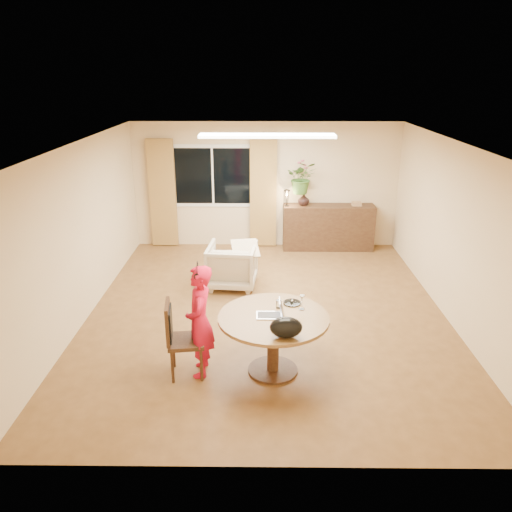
{
  "coord_description": "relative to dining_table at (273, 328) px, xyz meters",
  "views": [
    {
      "loc": [
        -0.09,
        -7.01,
        3.55
      ],
      "look_at": [
        -0.16,
        -0.2,
        1.02
      ],
      "focal_mm": 35.0,
      "sensor_mm": 36.0,
      "label": 1
    }
  ],
  "objects": [
    {
      "name": "wall_back",
      "position": [
        -0.06,
        4.87,
        0.69
      ],
      "size": [
        5.5,
        0.0,
        5.5
      ],
      "primitive_type": "plane",
      "rotation": [
        1.57,
        0.0,
        0.0
      ],
      "color": "#D4B78A",
      "rests_on": "floor"
    },
    {
      "name": "bouquet",
      "position": [
        0.67,
        4.63,
        0.91
      ],
      "size": [
        0.61,
        0.53,
        0.66
      ],
      "primitive_type": "imported",
      "rotation": [
        0.0,
        0.0,
        -0.03
      ],
      "color": "#306325",
      "rests_on": "vase"
    },
    {
      "name": "dining_chair",
      "position": [
        -1.06,
        -0.07,
        -0.12
      ],
      "size": [
        0.52,
        0.48,
        0.98
      ],
      "primitive_type": null,
      "rotation": [
        0.0,
        0.0,
        0.12
      ],
      "color": "#311A10",
      "rests_on": "floor"
    },
    {
      "name": "desk_lamp",
      "position": [
        0.37,
        4.58,
        0.51
      ],
      "size": [
        0.18,
        0.18,
        0.35
      ],
      "primitive_type": null,
      "rotation": [
        0.0,
        0.0,
        -0.34
      ],
      "color": "black",
      "rests_on": "sideboard"
    },
    {
      "name": "sideboard",
      "position": [
        1.25,
        4.63,
        -0.14
      ],
      "size": [
        1.88,
        0.46,
        0.94
      ],
      "primitive_type": "cube",
      "color": "#311A10",
      "rests_on": "floor"
    },
    {
      "name": "wine_glass",
      "position": [
        0.35,
        0.19,
        0.26
      ],
      "size": [
        0.08,
        0.08,
        0.19
      ],
      "primitive_type": null,
      "rotation": [
        0.0,
        0.0,
        0.23
      ],
      "color": "white",
      "rests_on": "dining_table"
    },
    {
      "name": "window",
      "position": [
        -1.16,
        4.85,
        0.89
      ],
      "size": [
        1.7,
        0.03,
        1.3
      ],
      "color": "white",
      "rests_on": "wall_back"
    },
    {
      "name": "book_stack",
      "position": [
        1.81,
        4.63,
        0.37
      ],
      "size": [
        0.24,
        0.2,
        0.08
      ],
      "primitive_type": null,
      "rotation": [
        0.0,
        0.0,
        -0.27
      ],
      "color": "brown",
      "rests_on": "sideboard"
    },
    {
      "name": "ceiling_panel",
      "position": [
        -0.06,
        2.82,
        1.96
      ],
      "size": [
        2.2,
        0.35,
        0.05
      ],
      "primitive_type": "cube",
      "color": "white",
      "rests_on": "ceiling"
    },
    {
      "name": "throw",
      "position": [
        -0.43,
        2.64,
        0.17
      ],
      "size": [
        0.53,
        0.62,
        0.03
      ],
      "primitive_type": null,
      "rotation": [
        0.0,
        0.0,
        0.16
      ],
      "color": "beige",
      "rests_on": "armchair"
    },
    {
      "name": "child",
      "position": [
        -0.89,
        -0.03,
        0.11
      ],
      "size": [
        0.54,
        0.37,
        1.42
      ],
      "primitive_type": "imported",
      "rotation": [
        0.0,
        0.0,
        -1.51
      ],
      "color": "red",
      "rests_on": "floor"
    },
    {
      "name": "tumbler",
      "position": [
        0.07,
        0.23,
        0.22
      ],
      "size": [
        0.08,
        0.08,
        0.1
      ],
      "primitive_type": null,
      "rotation": [
        0.0,
        0.0,
        0.13
      ],
      "color": "white",
      "rests_on": "dining_table"
    },
    {
      "name": "handbag",
      "position": [
        0.13,
        -0.5,
        0.29
      ],
      "size": [
        0.42,
        0.32,
        0.24
      ],
      "primitive_type": null,
      "rotation": [
        0.0,
        0.0,
        -0.33
      ],
      "color": "black",
      "rests_on": "dining_table"
    },
    {
      "name": "wall_right",
      "position": [
        2.69,
        1.62,
        0.69
      ],
      "size": [
        0.0,
        6.5,
        6.5
      ],
      "primitive_type": "plane",
      "rotation": [
        1.57,
        0.0,
        -1.57
      ],
      "color": "#D4B78A",
      "rests_on": "floor"
    },
    {
      "name": "ceiling",
      "position": [
        -0.06,
        1.62,
        1.99
      ],
      "size": [
        6.5,
        6.5,
        0.0
      ],
      "primitive_type": "plane",
      "rotation": [
        3.14,
        0.0,
        0.0
      ],
      "color": "white",
      "rests_on": "wall_back"
    },
    {
      "name": "vase",
      "position": [
        0.72,
        4.63,
        0.46
      ],
      "size": [
        0.28,
        0.28,
        0.25
      ],
      "primitive_type": "imported",
      "rotation": [
        0.0,
        0.0,
        0.18
      ],
      "color": "black",
      "rests_on": "sideboard"
    },
    {
      "name": "laptop",
      "position": [
        -0.05,
        0.01,
        0.27
      ],
      "size": [
        0.33,
        0.22,
        0.22
      ],
      "primitive_type": null,
      "rotation": [
        0.0,
        0.0,
        0.0
      ],
      "color": "#B7B7BC",
      "rests_on": "dining_table"
    },
    {
      "name": "dining_table",
      "position": [
        0.0,
        0.0,
        0.0
      ],
      "size": [
        1.35,
        1.35,
        0.77
      ],
      "color": "brown",
      "rests_on": "floor"
    },
    {
      "name": "curtain_left",
      "position": [
        -2.21,
        4.78,
        0.54
      ],
      "size": [
        0.55,
        0.08,
        2.25
      ],
      "primitive_type": "cube",
      "color": "brown",
      "rests_on": "wall_back"
    },
    {
      "name": "floor",
      "position": [
        -0.06,
        1.62,
        -0.61
      ],
      "size": [
        6.5,
        6.5,
        0.0
      ],
      "primitive_type": "plane",
      "color": "brown",
      "rests_on": "ground"
    },
    {
      "name": "curtain_right",
      "position": [
        -0.11,
        4.78,
        0.54
      ],
      "size": [
        0.55,
        0.08,
        2.25
      ],
      "primitive_type": "cube",
      "color": "brown",
      "rests_on": "wall_back"
    },
    {
      "name": "armchair",
      "position": [
        -0.65,
        2.65,
        -0.22
      ],
      "size": [
        0.89,
        0.91,
        0.77
      ],
      "primitive_type": "imported",
      "rotation": [
        0.0,
        0.0,
        3.05
      ],
      "color": "beige",
      "rests_on": "floor"
    },
    {
      "name": "wall_left",
      "position": [
        -2.81,
        1.62,
        0.69
      ],
      "size": [
        0.0,
        6.5,
        6.5
      ],
      "primitive_type": "plane",
      "rotation": [
        1.57,
        0.0,
        1.57
      ],
      "color": "#D4B78A",
      "rests_on": "floor"
    },
    {
      "name": "pot_lid",
      "position": [
        0.24,
        0.35,
        0.18
      ],
      "size": [
        0.23,
        0.23,
        0.04
      ],
      "primitive_type": null,
      "rotation": [
        0.0,
        0.0,
        0.03
      ],
      "color": "white",
      "rests_on": "dining_table"
    }
  ]
}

